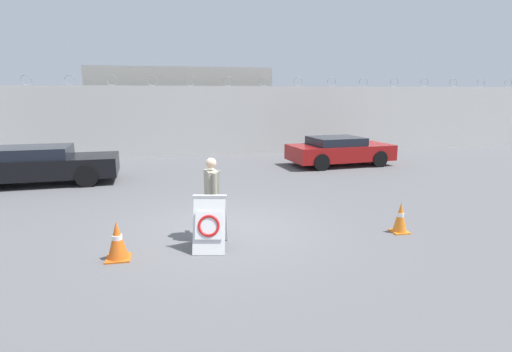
{
  "coord_description": "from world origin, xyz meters",
  "views": [
    {
      "loc": [
        -1.07,
        -8.28,
        2.92
      ],
      "look_at": [
        0.88,
        0.74,
        1.02
      ],
      "focal_mm": 28.0,
      "sensor_mm": 36.0,
      "label": 1
    }
  ],
  "objects": [
    {
      "name": "parked_car_front_coupe",
      "position": [
        -5.28,
        5.82,
        0.64
      ],
      "size": [
        4.84,
        2.17,
        1.24
      ],
      "rotation": [
        0.0,
        0.0,
        0.06
      ],
      "color": "black",
      "rests_on": "ground_plane"
    },
    {
      "name": "security_guard",
      "position": [
        -0.29,
        -0.42,
        0.92
      ],
      "size": [
        0.37,
        0.64,
        1.67
      ],
      "rotation": [
        0.0,
        0.0,
        1.71
      ],
      "color": "black",
      "rests_on": "ground_plane"
    },
    {
      "name": "traffic_cone_near",
      "position": [
        -2.07,
        -1.16,
        0.35
      ],
      "size": [
        0.43,
        0.43,
        0.71
      ],
      "color": "orange",
      "rests_on": "ground_plane"
    },
    {
      "name": "building_block",
      "position": [
        -0.35,
        16.02,
        2.15
      ],
      "size": [
        9.61,
        5.76,
        4.3
      ],
      "color": "#B2ADA3",
      "rests_on": "ground_plane"
    },
    {
      "name": "ground_plane",
      "position": [
        0.0,
        0.0,
        0.0
      ],
      "size": [
        90.0,
        90.0,
        0.0
      ],
      "primitive_type": "plane",
      "color": "#5B5B5E"
    },
    {
      "name": "traffic_cone_mid",
      "position": [
        3.67,
        -0.95,
        0.33
      ],
      "size": [
        0.34,
        0.34,
        0.68
      ],
      "color": "orange",
      "rests_on": "ground_plane"
    },
    {
      "name": "perimeter_wall",
      "position": [
        -0.0,
        11.15,
        1.65
      ],
      "size": [
        36.0,
        0.3,
        3.75
      ],
      "color": "silver",
      "rests_on": "ground_plane"
    },
    {
      "name": "parked_car_far_side",
      "position": [
        5.79,
        7.05,
        0.61
      ],
      "size": [
        4.39,
        2.28,
        1.18
      ],
      "rotation": [
        0.0,
        0.0,
        0.1
      ],
      "color": "black",
      "rests_on": "ground_plane"
    },
    {
      "name": "barricade_sign",
      "position": [
        -0.4,
        -1.01,
        0.52
      ],
      "size": [
        0.76,
        0.91,
        1.05
      ],
      "rotation": [
        0.0,
        0.0,
        -0.22
      ],
      "color": "white",
      "rests_on": "ground_plane"
    }
  ]
}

